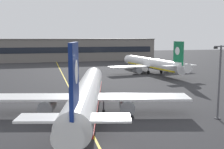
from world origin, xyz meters
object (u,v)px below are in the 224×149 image
Objects in this scene: airliner_foreground at (87,94)px; airliner_background at (152,64)px; apron_lamp_post at (219,81)px; safety_cone_by_nose_gear at (81,94)px.

airliner_foreground is 1.06× the size of airliner_background.
apron_lamp_post is 28.49m from safety_cone_by_nose_gear.
airliner_foreground is at bearing -123.73° from airliner_background.
apron_lamp_post reaches higher than airliner_background.
safety_cone_by_nose_gear is (-17.38, 21.90, -5.50)m from apron_lamp_post.
airliner_foreground reaches higher than apron_lamp_post.
airliner_foreground is at bearing -94.40° from safety_cone_by_nose_gear.
airliner_foreground is 3.75× the size of apron_lamp_post.
safety_cone_by_nose_gear is at bearing 85.60° from airliner_foreground.
airliner_background is at bearing 78.03° from apron_lamp_post.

